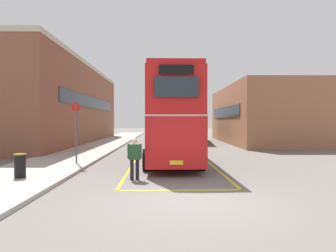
# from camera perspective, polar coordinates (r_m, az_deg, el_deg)

# --- Properties ---
(ground_plane) EXTENTS (135.60, 135.60, 0.00)m
(ground_plane) POSITION_cam_1_polar(r_m,az_deg,el_deg) (22.91, 1.26, -4.68)
(ground_plane) COLOR #66605B
(sidewalk_left) EXTENTS (4.00, 57.60, 0.14)m
(sidewalk_left) POSITION_cam_1_polar(r_m,az_deg,el_deg) (25.92, -13.47, -3.89)
(sidewalk_left) COLOR #A39E93
(sidewalk_left) RESTS_ON ground
(brick_building_left) EXTENTS (6.15, 25.50, 7.85)m
(brick_building_left) POSITION_cam_1_polar(r_m,az_deg,el_deg) (31.87, -19.65, 3.93)
(brick_building_left) COLOR brown
(brick_building_left) RESTS_ON ground
(depot_building_right) EXTENTS (7.31, 16.21, 5.75)m
(depot_building_right) POSITION_cam_1_polar(r_m,az_deg,el_deg) (32.04, 17.32, 2.04)
(depot_building_right) COLOR #9E6647
(depot_building_right) RESTS_ON ground
(double_decker_bus) EXTENTS (2.96, 9.85, 4.75)m
(double_decker_bus) POSITION_cam_1_polar(r_m,az_deg,el_deg) (16.41, 0.64, 1.86)
(double_decker_bus) COLOR black
(double_decker_bus) RESTS_ON ground
(single_deck_bus) EXTENTS (3.22, 9.34, 3.02)m
(single_deck_bus) POSITION_cam_1_polar(r_m,az_deg,el_deg) (31.42, 4.79, -0.15)
(single_deck_bus) COLOR black
(single_deck_bus) RESTS_ON ground
(pedestrian_boarding) EXTENTS (0.54, 0.27, 1.61)m
(pedestrian_boarding) POSITION_cam_1_polar(r_m,az_deg,el_deg) (11.38, -6.48, -5.79)
(pedestrian_boarding) COLOR black
(pedestrian_boarding) RESTS_ON ground
(litter_bin) EXTENTS (0.43, 0.43, 0.90)m
(litter_bin) POSITION_cam_1_polar(r_m,az_deg,el_deg) (12.42, -26.70, -6.85)
(litter_bin) COLOR black
(litter_bin) RESTS_ON sidewalk_left
(bus_stop_sign) EXTENTS (0.44, 0.10, 3.03)m
(bus_stop_sign) POSITION_cam_1_polar(r_m,az_deg,el_deg) (15.42, -17.32, -0.25)
(bus_stop_sign) COLOR #4C4C51
(bus_stop_sign) RESTS_ON sidewalk_left
(bay_marking_yellow) EXTENTS (4.41, 11.87, 0.01)m
(bay_marking_yellow) POSITION_cam_1_polar(r_m,az_deg,el_deg) (14.72, 0.87, -7.84)
(bay_marking_yellow) COLOR gold
(bay_marking_yellow) RESTS_ON ground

